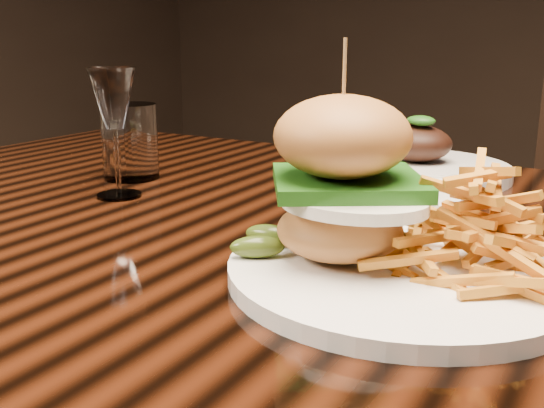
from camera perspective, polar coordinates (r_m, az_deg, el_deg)
The scene contains 6 objects.
dining_table at distance 0.70m, azimuth 8.46°, elevation -8.74°, with size 1.60×0.90×0.75m.
burger_plate at distance 0.54m, azimuth 11.71°, elevation -1.15°, with size 0.30×0.30×0.20m.
ramekin at distance 0.71m, azimuth 13.47°, elevation -0.62°, with size 0.08×0.08×0.04m, color white.
wine_glass at distance 0.83m, azimuth -14.02°, elevation 8.74°, with size 0.06×0.06×0.16m.
water_tumbler at distance 0.94m, azimuth -12.61°, elevation 5.48°, with size 0.08×0.08×0.11m, color white.
far_dish at distance 0.96m, azimuth 12.58°, elevation 3.51°, with size 0.28×0.28×0.09m.
Camera 1 is at (0.23, -0.60, 0.95)m, focal length 42.00 mm.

